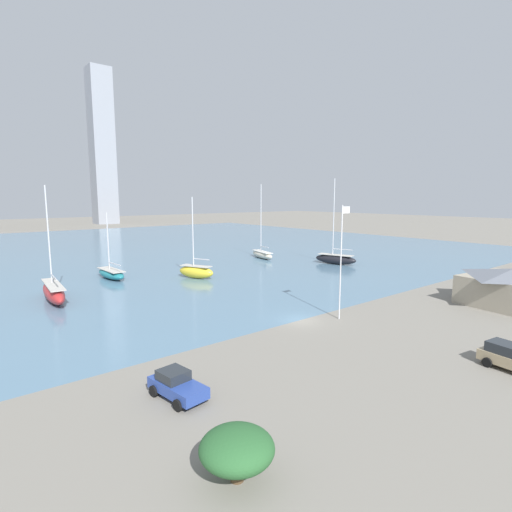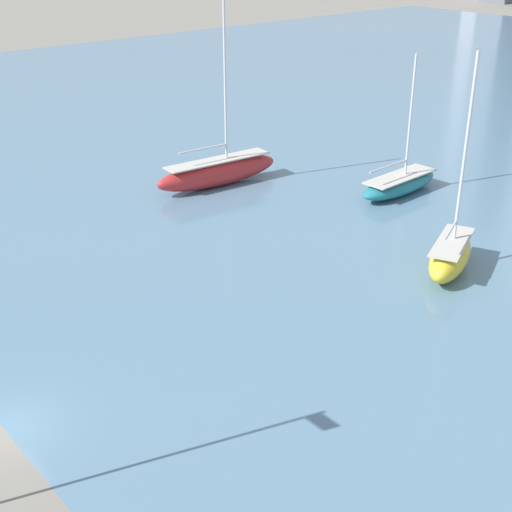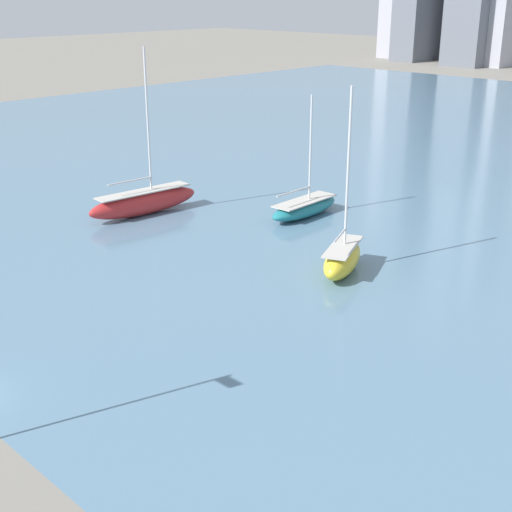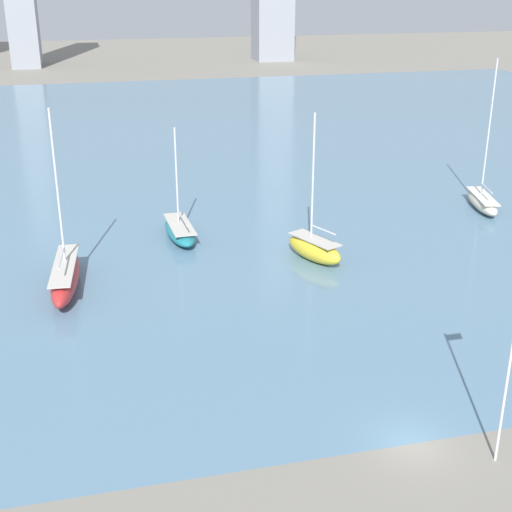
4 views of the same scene
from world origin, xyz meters
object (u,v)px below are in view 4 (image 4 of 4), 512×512
object	(u,v)px
sailboat_cream	(482,201)
sailboat_teal	(180,230)
sailboat_red	(65,276)
sailboat_yellow	(314,248)

from	to	relation	value
sailboat_cream	sailboat_teal	world-z (taller)	sailboat_cream
sailboat_teal	sailboat_red	bearing A→B (deg)	-140.28
sailboat_yellow	sailboat_red	world-z (taller)	sailboat_red
sailboat_yellow	sailboat_teal	size ratio (longest dim) A/B	1.23
sailboat_yellow	sailboat_cream	distance (m)	23.98
sailboat_cream	sailboat_red	bearing A→B (deg)	-152.14
sailboat_cream	sailboat_yellow	bearing A→B (deg)	-142.43
sailboat_red	sailboat_teal	bearing A→B (deg)	46.88
sailboat_yellow	sailboat_red	xyz separation A→B (m)	(-21.11, -1.13, 0.03)
sailboat_yellow	sailboat_teal	xyz separation A→B (m)	(-10.64, 8.34, -0.32)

